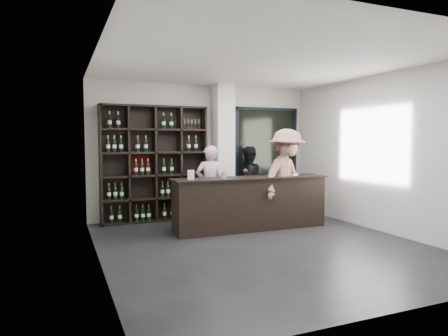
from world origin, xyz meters
name	(u,v)px	position (x,y,z in m)	size (l,w,h in m)	color
floor	(262,245)	(0.00, 0.00, -0.01)	(5.00, 5.50, 0.01)	black
wine_shelf	(155,164)	(-1.15, 2.57, 1.20)	(2.20, 0.35, 2.40)	black
structural_column	(223,151)	(0.35, 2.47, 1.45)	(0.40, 0.40, 2.90)	silver
glass_panel	(267,152)	(1.55, 2.69, 1.40)	(1.60, 0.08, 2.10)	black
tasting_counter	(251,203)	(0.35, 1.10, 0.50)	(3.03, 0.63, 0.99)	black
taster_pink	(210,185)	(-0.19, 1.85, 0.79)	(0.58, 0.38, 1.58)	#D0A3AE
taster_black	(248,181)	(0.91, 2.38, 0.78)	(0.75, 0.59, 1.55)	black
customer	(287,178)	(1.09, 1.04, 0.95)	(1.23, 0.71, 1.91)	#966E5C
wine_glass	(245,172)	(0.21, 1.06, 1.09)	(0.08, 0.08, 0.19)	white
spit_cup	(224,175)	(-0.25, 0.98, 1.06)	(0.09, 0.09, 0.12)	silver
napkin_stack	(294,175)	(1.31, 1.12, 1.01)	(0.13, 0.13, 0.02)	white
card_stand	(191,175)	(-0.84, 1.08, 1.08)	(0.11, 0.06, 0.17)	white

